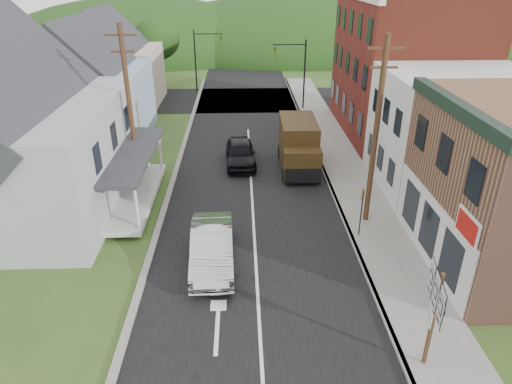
{
  "coord_description": "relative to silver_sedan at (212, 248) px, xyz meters",
  "views": [
    {
      "loc": [
        -0.55,
        -16.12,
        11.48
      ],
      "look_at": [
        0.09,
        2.58,
        2.2
      ],
      "focal_mm": 32.0,
      "sensor_mm": 36.0,
      "label": 1
    }
  ],
  "objects": [
    {
      "name": "house_cream",
      "position": [
        -9.65,
        25.86,
        2.87
      ],
      "size": [
        7.14,
        8.16,
        7.28
      ],
      "color": "beige",
      "rests_on": "ground"
    },
    {
      "name": "dark_sedan",
      "position": [
        1.23,
        10.95,
        -0.05
      ],
      "size": [
        2.02,
        4.64,
        1.56
      ],
      "primitive_type": "imported",
      "rotation": [
        0.0,
        0.0,
        0.04
      ],
      "color": "black",
      "rests_on": "ground"
    },
    {
      "name": "house_blue",
      "position": [
        -9.15,
        16.86,
        2.87
      ],
      "size": [
        7.14,
        8.16,
        7.28
      ],
      "color": "#8BA1BE",
      "rests_on": "ground"
    },
    {
      "name": "storefront_red",
      "position": [
        13.15,
        16.86,
        4.17
      ],
      "size": [
        8.0,
        12.0,
        10.0
      ],
      "primitive_type": "cube",
      "color": "maroon",
      "rests_on": "ground"
    },
    {
      "name": "forested_ridge",
      "position": [
        1.85,
        54.86,
        -0.83
      ],
      "size": [
        90.0,
        30.0,
        16.0
      ],
      "primitive_type": "ellipsoid",
      "color": "black",
      "rests_on": "ground"
    },
    {
      "name": "utility_pole_left",
      "position": [
        -4.65,
        7.86,
        3.83
      ],
      "size": [
        1.6,
        0.26,
        9.0
      ],
      "color": "#472D19",
      "rests_on": "ground"
    },
    {
      "name": "curb_right",
      "position": [
        6.4,
        7.86,
        -0.75
      ],
      "size": [
        0.2,
        55.0,
        0.15
      ],
      "primitive_type": "cube",
      "color": "slate",
      "rests_on": "ground"
    },
    {
      "name": "sidewalk_right",
      "position": [
        7.75,
        7.86,
        -0.75
      ],
      "size": [
        2.8,
        55.0,
        0.15
      ],
      "primitive_type": "cube",
      "color": "slate",
      "rests_on": "ground"
    },
    {
      "name": "tree_left_d",
      "position": [
        -7.15,
        31.86,
        4.06
      ],
      "size": [
        4.8,
        4.8,
        6.94
      ],
      "color": "#382616",
      "rests_on": "ground"
    },
    {
      "name": "house_gray",
      "position": [
        -10.15,
        5.86,
        3.41
      ],
      "size": [
        10.2,
        12.24,
        8.35
      ],
      "color": "#A6AAAC",
      "rests_on": "ground"
    },
    {
      "name": "delivery_van",
      "position": [
        4.85,
        10.18,
        0.7
      ],
      "size": [
        2.31,
        5.42,
        3.01
      ],
      "rotation": [
        0.0,
        0.0,
        -0.01
      ],
      "color": "#32210E",
      "rests_on": "ground"
    },
    {
      "name": "road",
      "position": [
        1.85,
        9.86,
        -0.83
      ],
      "size": [
        9.0,
        90.0,
        0.02
      ],
      "primitive_type": "cube",
      "color": "black",
      "rests_on": "ground"
    },
    {
      "name": "traffic_signal_right",
      "position": [
        6.15,
        23.36,
        2.93
      ],
      "size": [
        2.87,
        0.2,
        6.0
      ],
      "color": "black",
      "rests_on": "ground"
    },
    {
      "name": "warning_sign",
      "position": [
        6.74,
        1.91,
        0.91
      ],
      "size": [
        0.23,
        0.66,
        2.49
      ],
      "rotation": [
        0.0,
        0.0,
        -0.31
      ],
      "color": "black",
      "rests_on": "sidewalk_right"
    },
    {
      "name": "cross_road",
      "position": [
        1.85,
        26.86,
        -0.83
      ],
      "size": [
        60.0,
        9.0,
        0.02
      ],
      "primitive_type": "cube",
      "color": "black",
      "rests_on": "ground"
    },
    {
      "name": "traffic_signal_left",
      "position": [
        -2.45,
        30.36,
        2.93
      ],
      "size": [
        2.87,
        0.2,
        6.0
      ],
      "color": "black",
      "rests_on": "ground"
    },
    {
      "name": "storefront_white",
      "position": [
        13.15,
        7.36,
        2.42
      ],
      "size": [
        8.0,
        7.0,
        6.5
      ],
      "primitive_type": "cube",
      "color": "silver",
      "rests_on": "ground"
    },
    {
      "name": "silver_sedan",
      "position": [
        0.0,
        0.0,
        0.0
      ],
      "size": [
        1.95,
        5.08,
        1.65
      ],
      "primitive_type": "imported",
      "rotation": [
        0.0,
        0.0,
        0.04
      ],
      "color": "#B2B2B7",
      "rests_on": "ground"
    },
    {
      "name": "utility_pole_right",
      "position": [
        7.45,
        3.36,
        3.83
      ],
      "size": [
        1.6,
        0.26,
        9.0
      ],
      "color": "#472D19",
      "rests_on": "ground"
    },
    {
      "name": "ground",
      "position": [
        1.85,
        -0.14,
        -0.83
      ],
      "size": [
        120.0,
        120.0,
        0.0
      ],
      "primitive_type": "plane",
      "color": "#2D4719",
      "rests_on": "ground"
    },
    {
      "name": "route_sign_cluster",
      "position": [
        6.97,
        -5.82,
        1.57
      ],
      "size": [
        0.43,
        1.96,
        3.47
      ],
      "rotation": [
        0.0,
        0.0,
        -0.19
      ],
      "color": "#472D19",
      "rests_on": "sidewalk_right"
    },
    {
      "name": "curb_left",
      "position": [
        -2.8,
        7.86,
        -0.77
      ],
      "size": [
        0.3,
        55.0,
        0.12
      ],
      "primitive_type": "cube",
      "color": "slate",
      "rests_on": "ground"
    }
  ]
}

